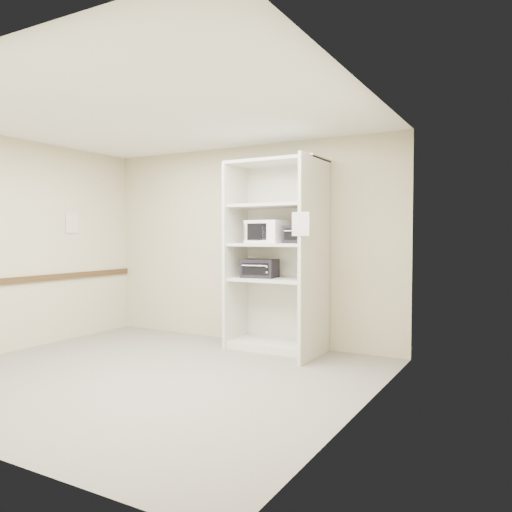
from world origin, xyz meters
The scene contains 12 objects.
floor centered at (0.00, 0.00, 0.00)m, with size 4.50×4.00×0.01m, color slate.
ceiling centered at (0.00, 0.00, 2.70)m, with size 4.50×4.00×0.01m, color white.
wall_back centered at (0.00, 2.00, 1.35)m, with size 4.50×0.02×2.70m, color beige.
wall_left centered at (-2.25, 0.00, 1.35)m, with size 0.02×4.00×2.70m, color beige.
wall_right centered at (2.25, 0.00, 1.35)m, with size 0.02×4.00×2.70m, color beige.
shelving_unit centered at (0.67, 1.70, 1.13)m, with size 1.24×0.92×2.42m.
microwave centered at (0.50, 1.68, 1.52)m, with size 0.49×0.37×0.29m, color white.
toaster_oven_upper centered at (0.99, 1.66, 1.48)m, with size 0.39×0.29×0.22m, color black.
toaster_oven_lower centered at (0.38, 1.70, 1.04)m, with size 0.43×0.33×0.24m, color black.
paper_sign centered at (1.24, 1.07, 1.59)m, with size 0.20×0.01×0.26m, color white.
chair_rail centered at (-2.23, 0.00, 0.90)m, with size 0.04×3.98×0.08m, color #3D2916.
wall_poster centered at (-2.24, 0.92, 1.65)m, with size 0.01×0.21×0.29m, color white.
Camera 1 is at (3.50, -3.97, 1.46)m, focal length 35.00 mm.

